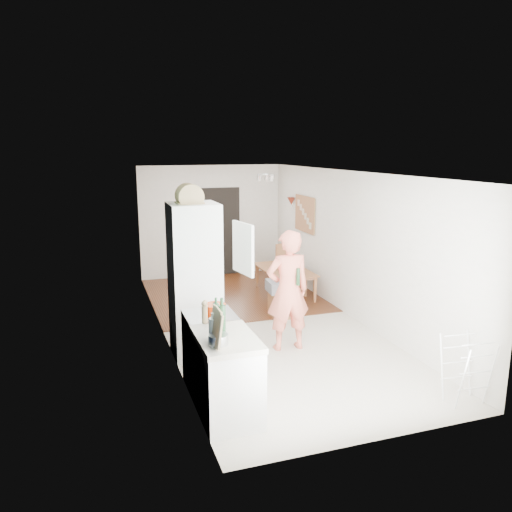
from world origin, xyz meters
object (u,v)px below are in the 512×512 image
dining_chair (291,271)px  drying_rack (466,370)px  person (288,280)px  dining_table (286,284)px  stool (281,304)px

dining_chair → drying_rack: dining_chair is taller
person → dining_chair: person is taller
drying_rack → person: bearing=127.9°
dining_table → stool: bearing=154.6°
dining_table → drying_rack: (0.34, -4.65, 0.17)m
dining_table → dining_chair: 0.34m
stool → drying_rack: 3.55m
person → dining_table: 2.84m
dining_table → dining_chair: size_ratio=1.23×
drying_rack → dining_table: bearing=99.9°
dining_table → stool: 1.36m
dining_chair → drying_rack: 4.49m
dining_table → drying_rack: bearing=-175.7°
dining_chair → stool: (-0.63, -1.07, -0.29)m
dining_chair → person: bearing=-136.6°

